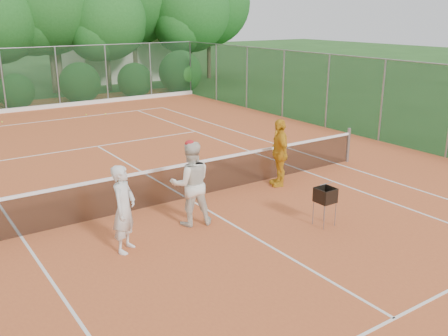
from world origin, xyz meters
The scene contains 14 objects.
ground centered at (0.00, 0.00, 0.00)m, with size 120.00×120.00×0.00m, color #224E1B.
clay_court centered at (0.00, 0.00, 0.01)m, with size 18.00×36.00×0.02m, color #C75D2E.
club_building centered at (9.00, 24.00, 1.50)m, with size 8.00×5.00×3.00m, color beige.
tennis_net centered at (0.00, 0.00, 0.53)m, with size 11.97×0.10×1.10m.
player_white centered at (-2.50, -1.83, 0.92)m, with size 0.65×0.43×1.79m, color silver.
player_center_grp centered at (-0.73, -1.43, 0.99)m, with size 1.11×0.98×1.96m.
player_yellow centered at (2.64, -0.48, 0.95)m, with size 1.09×0.45×1.86m, color gold.
ball_hopper centered at (1.69, -3.18, 0.72)m, with size 0.39×0.39×0.89m.
stray_ball_a centered at (1.61, 12.15, 0.05)m, with size 0.07×0.07×0.07m, color #B3CB2F.
stray_ball_b centered at (-1.98, 12.61, 0.05)m, with size 0.07×0.07×0.07m, color #D5EF37.
stray_ball_c centered at (2.43, 11.80, 0.05)m, with size 0.07×0.07×0.07m, color yellow.
court_markings centered at (0.00, 0.00, 0.02)m, with size 11.03×23.83×0.01m.
fence_back centered at (0.00, 15.00, 1.52)m, with size 18.07×0.07×3.00m.
tropical_treeline centered at (1.43, 20.22, 5.11)m, with size 32.10×8.49×15.03m.
Camera 1 is at (-6.01, -10.47, 4.60)m, focal length 40.00 mm.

